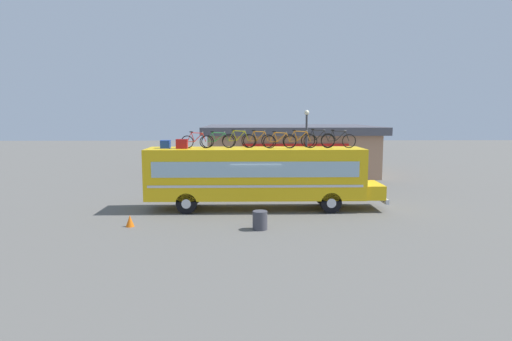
# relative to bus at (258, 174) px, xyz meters

# --- Properties ---
(ground_plane) EXTENTS (120.00, 120.00, 0.00)m
(ground_plane) POSITION_rel_bus_xyz_m (-0.14, -0.00, -1.85)
(ground_plane) COLOR #605E59
(bus) EXTENTS (12.17, 2.41, 3.17)m
(bus) POSITION_rel_bus_xyz_m (0.00, 0.00, 0.00)
(bus) COLOR yellow
(bus) RESTS_ON ground
(luggage_bag_1) EXTENTS (0.47, 0.44, 0.41)m
(luggage_bag_1) POSITION_rel_bus_xyz_m (-4.72, -0.01, 1.53)
(luggage_bag_1) COLOR #193899
(luggage_bag_1) RESTS_ON bus
(luggage_bag_2) EXTENTS (0.57, 0.34, 0.48)m
(luggage_bag_2) POSITION_rel_bus_xyz_m (-3.85, -0.22, 1.56)
(luggage_bag_2) COLOR maroon
(luggage_bag_2) RESTS_ON bus
(rooftop_bicycle_1) EXTENTS (1.60, 0.44, 0.86)m
(rooftop_bicycle_1) POSITION_rel_bus_xyz_m (-3.14, 0.00, 1.69)
(rooftop_bicycle_1) COLOR black
(rooftop_bicycle_1) RESTS_ON bus
(rooftop_bicycle_2) EXTENTS (1.73, 0.44, 0.86)m
(rooftop_bicycle_2) POSITION_rel_bus_xyz_m (-2.07, 0.26, 1.69)
(rooftop_bicycle_2) COLOR black
(rooftop_bicycle_2) RESTS_ON bus
(rooftop_bicycle_3) EXTENTS (1.72, 0.44, 0.95)m
(rooftop_bicycle_3) POSITION_rel_bus_xyz_m (-1.00, 0.20, 1.72)
(rooftop_bicycle_3) COLOR black
(rooftop_bicycle_3) RESTS_ON bus
(rooftop_bicycle_4) EXTENTS (1.64, 0.44, 0.92)m
(rooftop_bicycle_4) POSITION_rel_bus_xyz_m (0.05, 0.32, 1.71)
(rooftop_bicycle_4) COLOR black
(rooftop_bicycle_4) RESTS_ON bus
(rooftop_bicycle_5) EXTENTS (1.69, 0.44, 0.88)m
(rooftop_bicycle_5) POSITION_rel_bus_xyz_m (1.10, -0.17, 1.69)
(rooftop_bicycle_5) COLOR black
(rooftop_bicycle_5) RESTS_ON bus
(rooftop_bicycle_6) EXTENTS (1.79, 0.44, 0.94)m
(rooftop_bicycle_6) POSITION_rel_bus_xyz_m (2.14, -0.01, 1.72)
(rooftop_bicycle_6) COLOR black
(rooftop_bicycle_6) RESTS_ON bus
(rooftop_bicycle_7) EXTENTS (1.78, 0.44, 0.98)m
(rooftop_bicycle_7) POSITION_rel_bus_xyz_m (3.13, 0.38, 1.73)
(rooftop_bicycle_7) COLOR black
(rooftop_bicycle_7) RESTS_ON bus
(rooftop_bicycle_8) EXTENTS (1.80, 0.44, 0.95)m
(rooftop_bicycle_8) POSITION_rel_bus_xyz_m (4.11, -0.05, 1.72)
(rooftop_bicycle_8) COLOR black
(rooftop_bicycle_8) RESTS_ON bus
(roadside_building) EXTENTS (14.06, 10.76, 3.94)m
(roadside_building) POSITION_rel_bus_xyz_m (3.05, 14.67, 0.17)
(roadside_building) COLOR tan
(roadside_building) RESTS_ON ground
(trash_bin) EXTENTS (0.63, 0.63, 0.80)m
(trash_bin) POSITION_rel_bus_xyz_m (-0.02, -4.06, -1.45)
(trash_bin) COLOR #3F3F47
(trash_bin) RESTS_ON ground
(traffic_cone) EXTENTS (0.37, 0.37, 0.51)m
(traffic_cone) POSITION_rel_bus_xyz_m (-5.71, -3.48, -1.59)
(traffic_cone) COLOR orange
(traffic_cone) RESTS_ON ground
(street_lamp) EXTENTS (0.33, 0.33, 5.18)m
(street_lamp) POSITION_rel_bus_xyz_m (3.45, 6.99, 1.29)
(street_lamp) COLOR #38383D
(street_lamp) RESTS_ON ground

